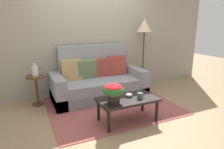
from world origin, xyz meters
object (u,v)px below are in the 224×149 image
Objects in this scene: side_table at (36,85)px; snack_bowl at (129,95)px; couch at (98,82)px; table_vase at (35,71)px; potted_plant at (114,91)px; floor_lamp at (144,30)px; coffee_table at (128,101)px; coffee_mug at (140,96)px.

snack_bowl is at bearing -43.79° from side_table.
couch is 1.27m from side_table.
side_table is 2.49× the size of table_vase.
snack_bowl is 1.91m from table_vase.
potted_plant is (-0.25, -1.33, 0.26)m from couch.
side_table is 2.74m from floor_lamp.
floor_lamp is at bearing 49.46° from coffee_table.
floor_lamp is 5.10× the size of potted_plant.
side_table is 0.29m from table_vase.
coffee_table is 4.07× the size of table_vase.
couch is at bearing 79.55° from potted_plant.
coffee_table is at bearing -133.20° from snack_bowl.
couch is 1.18× the size of floor_lamp.
floor_lamp is (1.28, 0.18, 1.09)m from couch.
floor_lamp is at bearing 1.88° from table_vase.
couch is at bearing 91.84° from coffee_table.
couch is at bearing 99.45° from coffee_mug.
side_table is 1.76m from potted_plant.
table_vase is (0.00, 0.01, 0.29)m from side_table.
table_vase is (-1.30, 1.37, 0.35)m from coffee_table.
coffee_mug is (0.23, -1.36, 0.11)m from couch.
table_vase reaches higher than snack_bowl.
side_table reaches higher than coffee_mug.
coffee_table is 0.38m from potted_plant.
potted_plant is 2.93× the size of snack_bowl.
potted_plant reaches higher than coffee_table.
side_table is at bearing -106.53° from table_vase.
coffee_mug is (0.47, -0.02, -0.15)m from potted_plant.
coffee_table is (0.04, -1.27, 0.02)m from couch.
couch is at bearing -172.19° from floor_lamp.
potted_plant is at bearing -135.33° from floor_lamp.
table_vase is (-1.02, 1.43, 0.10)m from potted_plant.
snack_bowl is (-0.13, 0.14, -0.01)m from coffee_mug.
side_table is 5.32× the size of snack_bowl.
couch reaches higher than coffee_mug.
floor_lamp is at bearing 2.09° from side_table.
couch reaches higher than potted_plant.
coffee_mug reaches higher than coffee_table.
couch is 15.27× the size of coffee_mug.
couch is at bearing -3.75° from side_table.
potted_plant is at bearing -54.50° from table_vase.
potted_plant is 1.76m from table_vase.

